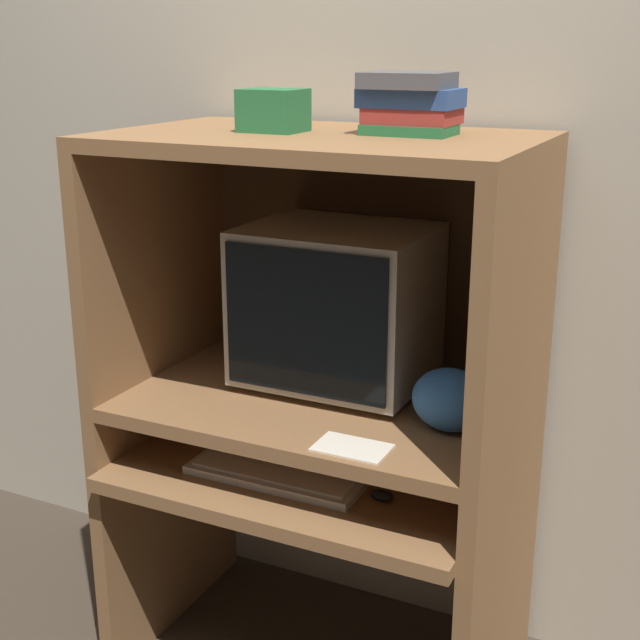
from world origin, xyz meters
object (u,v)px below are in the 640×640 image
Objects in this scene: crt_monitor at (335,305)px; mouse at (382,495)px; snack_bag at (451,400)px; storage_box at (273,110)px; book_stack at (410,103)px; keyboard at (275,475)px.

crt_monitor is 8.13× the size of mouse.
snack_bag is 0.79m from storage_box.
snack_bag is 0.83× the size of book_stack.
storage_box is (-0.31, -0.08, -0.02)m from book_stack.
storage_box is (-0.12, -0.10, 0.48)m from crt_monitor.
crt_monitor is 0.45m from keyboard.
mouse is 0.31× the size of snack_bag.
mouse is (0.27, 0.02, 0.00)m from keyboard.
keyboard is at bearing -165.21° from snack_bag.
snack_bag is at bearing 35.26° from mouse.
storage_box is at bearing -166.20° from book_stack.
storage_box is (-0.08, 0.16, 0.85)m from keyboard.
snack_bag is at bearing -37.97° from book_stack.
keyboard is 3.14× the size of storage_box.
book_stack is (0.23, 0.23, 0.87)m from keyboard.
mouse is 0.28m from snack_bag.
book_stack is (-0.17, 0.13, 0.64)m from snack_bag.
book_stack is at bearing 13.80° from storage_box.
mouse is at bearing -22.13° from storage_box.
keyboard is at bearing -134.85° from book_stack.
crt_monitor is 2.53× the size of snack_bag.
storage_box reaches higher than keyboard.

